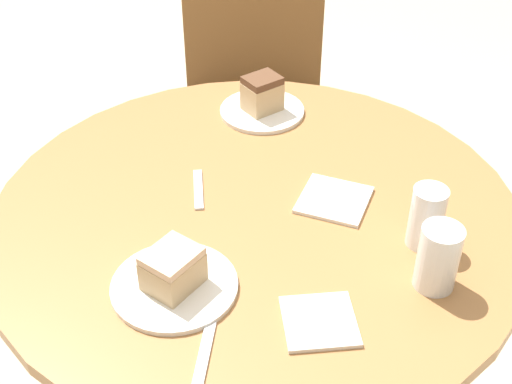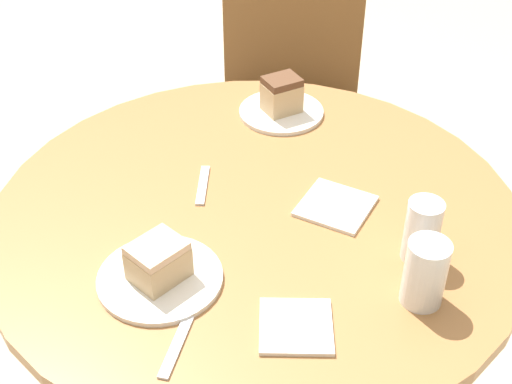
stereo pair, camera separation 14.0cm
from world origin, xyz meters
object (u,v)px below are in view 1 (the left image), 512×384
Objects in this scene: cake_slice_near at (173,269)px; cake_slice_far at (262,93)px; plate_near at (174,286)px; glass_lemonade at (426,220)px; chair at (254,107)px; glass_water at (437,261)px; plate_far at (262,111)px.

cake_slice_far is at bearing 84.20° from cake_slice_near.
plate_near is 0.62m from cake_slice_far.
cake_slice_far is 0.86× the size of glass_lemonade.
plate_near is at bearing -97.74° from chair.
glass_water is (0.02, -0.11, 0.00)m from glass_lemonade.
glass_lemonade is (0.37, -0.42, 0.05)m from plate_far.
cake_slice_near is (-0.00, 0.00, 0.04)m from plate_near.
cake_slice_near is at bearing -95.80° from plate_far.
plate_far is 1.71× the size of cake_slice_near.
plate_far is 1.64× the size of glass_lemonade.
glass_water is at bearing -81.74° from glass_lemonade.
plate_near and plate_far have the same top height.
cake_slice_far is at bearing 84.20° from plate_near.
plate_near is at bearing -156.13° from glass_lemonade.
glass_lemonade reaches higher than cake_slice_near.
glass_water reaches higher than cake_slice_near.
glass_water reaches higher than cake_slice_far.
chair reaches higher than cake_slice_far.
glass_lemonade is (0.43, 0.19, 0.01)m from cake_slice_near.
chair is 0.60m from cake_slice_far.
cake_slice_far reaches higher than plate_near.
glass_lemonade is at bearing 98.26° from glass_water.
plate_far is at bearing 131.29° from glass_lemonade.
plate_near is at bearing -95.80° from plate_far.
cake_slice_near is 1.12× the size of cake_slice_far.
plate_far is (0.10, -0.49, 0.29)m from chair.
cake_slice_far is (0.10, -0.49, 0.33)m from chair.
glass_water reaches higher than plate_far.
cake_slice_near is at bearing -156.13° from glass_lemonade.
plate_near is 0.62m from plate_far.
plate_near is 1.88× the size of cake_slice_near.
glass_water is at bearing -53.97° from cake_slice_far.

